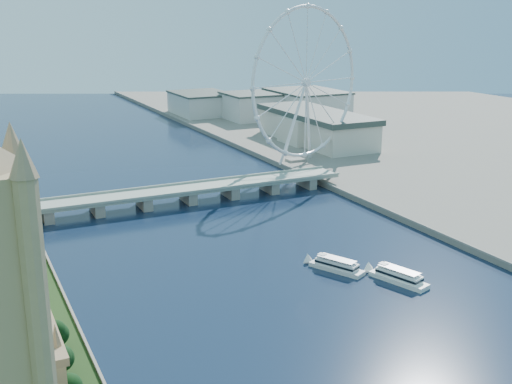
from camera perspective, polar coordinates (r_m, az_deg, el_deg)
westminster_bridge at (r=424.83m, az=-6.06°, el=-0.03°), size 220.00×22.00×9.50m
london_eye at (r=512.76m, az=4.47°, el=9.62°), size 113.60×39.12×124.30m
county_hall at (r=614.41m, az=5.30°, el=4.21°), size 54.00×144.00×35.00m
city_skyline at (r=677.46m, az=-10.46°, el=6.54°), size 505.00×280.00×32.00m
tour_boat_near at (r=315.73m, az=7.17°, el=-6.94°), size 20.56×30.94×6.77m
tour_boat_far at (r=307.73m, az=12.56°, el=-7.82°), size 17.48×32.62×7.01m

